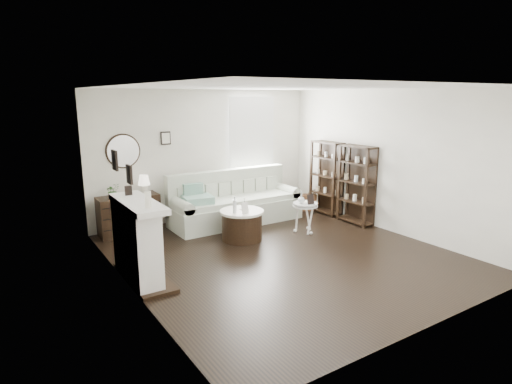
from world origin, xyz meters
TOP-DOWN VIEW (x-y plane):
  - room at (0.73, 2.70)m, footprint 5.50×5.50m
  - fireplace at (-2.32, 0.30)m, footprint 0.50×1.40m
  - shelf_unit_far at (2.33, 1.55)m, footprint 0.30×0.80m
  - shelf_unit_near at (2.33, 0.65)m, footprint 0.30×0.80m
  - sofa at (0.29, 2.08)m, footprint 2.73×0.94m
  - quilt at (-0.60, 1.95)m, footprint 0.61×0.53m
  - suitcase at (2.06, 1.99)m, footprint 0.59×0.37m
  - dresser at (-1.79, 2.47)m, footprint 1.11×0.48m
  - table_lamp at (-1.47, 2.47)m, footprint 0.29×0.29m
  - potted_plant at (-2.07, 2.42)m, footprint 0.28×0.26m
  - drum_table at (-0.18, 1.01)m, footprint 0.79×0.79m
  - pedestal_table at (1.06, 0.72)m, footprint 0.48×0.48m
  - eiffel_drum at (-0.09, 1.06)m, footprint 0.13×0.13m
  - bottle_drum at (-0.38, 0.92)m, footprint 0.07×0.07m
  - card_frame_drum at (-0.24, 0.81)m, footprint 0.16×0.09m
  - eiffel_ped at (1.15, 0.75)m, footprint 0.13×0.13m
  - flask_ped at (0.98, 0.74)m, footprint 0.13×0.13m
  - card_frame_ped at (1.08, 0.60)m, footprint 0.14×0.07m

SIDE VIEW (x-z plane):
  - suitcase at x=2.06m, z-range 0.00..0.37m
  - drum_table at x=-0.18m, z-range 0.00..0.56m
  - sofa at x=0.29m, z-range -0.18..0.88m
  - dresser at x=-1.79m, z-range 0.00..0.74m
  - pedestal_table at x=1.06m, z-range 0.24..0.82m
  - fireplace at x=-2.32m, z-range -0.38..1.46m
  - quilt at x=-0.60m, z-range 0.55..0.69m
  - eiffel_drum at x=-0.09m, z-range 0.55..0.73m
  - card_frame_drum at x=-0.24m, z-range 0.55..0.75m
  - eiffel_ped at x=1.15m, z-range 0.58..0.76m
  - card_frame_ped at x=1.08m, z-range 0.58..0.77m
  - bottle_drum at x=-0.38m, z-range 0.55..0.85m
  - flask_ped at x=0.98m, z-range 0.58..0.82m
  - shelf_unit_far at x=2.33m, z-range 0.00..1.60m
  - shelf_unit_near at x=2.33m, z-range 0.00..1.60m
  - potted_plant at x=-2.07m, z-range 0.74..1.01m
  - table_lamp at x=-1.47m, z-range 0.74..1.10m
  - room at x=0.73m, z-range -1.15..4.35m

